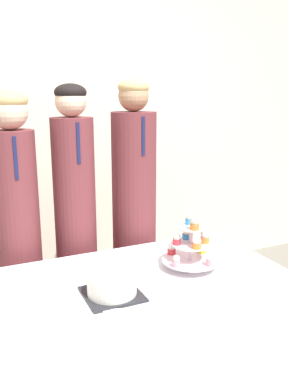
# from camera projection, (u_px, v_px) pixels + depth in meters

# --- Properties ---
(wall_back) EXTENTS (9.00, 0.06, 2.70)m
(wall_back) POSITION_uv_depth(u_px,v_px,m) (53.00, 121.00, 3.05)
(wall_back) COLOR beige
(wall_back) RESTS_ON ground_plane
(table) EXTENTS (1.53, 0.75, 0.70)m
(table) POSITION_uv_depth(u_px,v_px,m) (128.00, 343.00, 2.00)
(table) COLOR white
(table) RESTS_ON ground_plane
(round_cake) EXTENTS (0.24, 0.24, 0.13)m
(round_cake) POSITION_uv_depth(u_px,v_px,m) (112.00, 282.00, 1.74)
(round_cake) COLOR #232328
(round_cake) RESTS_ON table
(cake_knife) EXTENTS (0.26, 0.09, 0.01)m
(cake_knife) POSITION_uv_depth(u_px,v_px,m) (125.00, 310.00, 1.63)
(cake_knife) COLOR silver
(cake_knife) RESTS_ON table
(cupcake_stand) EXTENTS (0.28, 0.28, 0.28)m
(cupcake_stand) POSITION_uv_depth(u_px,v_px,m) (191.00, 245.00, 2.01)
(cupcake_stand) COLOR silver
(cupcake_stand) RESTS_ON table
(student_0) EXTENTS (0.24, 0.25, 1.57)m
(student_0) POSITION_uv_depth(u_px,v_px,m) (19.00, 235.00, 2.26)
(student_0) COLOR brown
(student_0) RESTS_ON ground_plane
(student_1) EXTENTS (0.24, 0.25, 1.60)m
(student_1) POSITION_uv_depth(u_px,v_px,m) (76.00, 227.00, 2.39)
(student_1) COLOR brown
(student_1) RESTS_ON ground_plane
(student_2) EXTENTS (0.27, 0.28, 1.63)m
(student_2) POSITION_uv_depth(u_px,v_px,m) (134.00, 219.00, 2.54)
(student_2) COLOR brown
(student_2) RESTS_ON ground_plane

